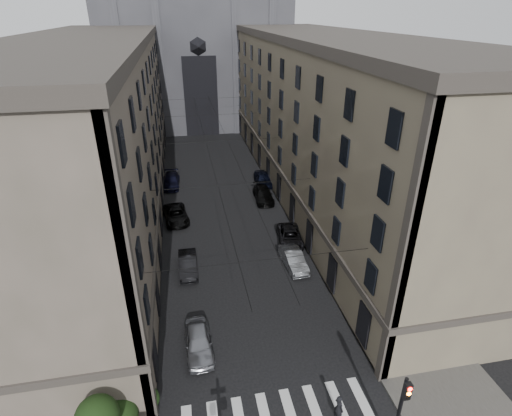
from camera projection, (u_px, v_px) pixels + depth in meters
sidewalk_left at (134, 202)px, 48.76m from camera, size 7.00×80.00×0.15m
sidewalk_right at (299, 189)px, 52.32m from camera, size 7.00×80.00×0.15m
zebra_crossing at (278, 414)px, 23.35m from camera, size 11.00×3.20×0.01m
building_left at (95, 129)px, 44.11m from camera, size 13.60×60.60×18.85m
building_right at (326, 118)px, 48.68m from camera, size 13.60×60.60×18.85m
gothic_tower at (194, 29)px, 76.82m from camera, size 35.00×23.00×58.00m
traffic_light_right at (401, 407)px, 20.13m from camera, size 0.34×0.50×5.20m
tram_wires at (217, 142)px, 47.01m from camera, size 14.00×60.00×0.43m
car_left_near at (198, 342)px, 27.38m from camera, size 2.05×4.67×1.57m
car_left_midnear at (188, 265)px, 35.73m from camera, size 1.60×4.51×1.48m
car_left_midfar at (176, 215)px, 44.39m from camera, size 3.09×5.60×1.48m
car_left_far at (171, 181)px, 53.12m from camera, size 2.36×5.33×1.52m
car_right_near at (294, 259)px, 36.44m from camera, size 1.86×4.68×1.52m
car_right_midnear at (290, 236)px, 40.26m from camera, size 2.99×5.33×1.41m
car_right_midfar at (263, 195)px, 49.17m from camera, size 2.31×5.26×1.50m
car_right_far at (263, 179)px, 53.62m from camera, size 1.96×4.82×1.64m
pedestrian at (339, 408)px, 22.68m from camera, size 0.60×0.77×1.87m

